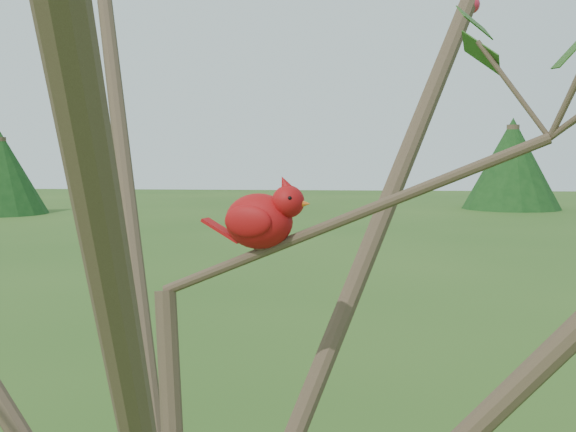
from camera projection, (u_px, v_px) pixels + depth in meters
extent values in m
sphere|color=red|center=(471.00, 5.00, 1.60)|extent=(0.04, 0.04, 0.04)
ellipsoid|color=#A00D0F|center=(259.00, 221.00, 1.16)|extent=(0.13, 0.11, 0.09)
sphere|color=#A00D0F|center=(288.00, 202.00, 1.14)|extent=(0.06, 0.06, 0.05)
cone|color=#A00D0F|center=(286.00, 185.00, 1.14)|extent=(0.04, 0.04, 0.04)
cone|color=#D85914|center=(304.00, 204.00, 1.13)|extent=(0.03, 0.02, 0.02)
ellipsoid|color=black|center=(298.00, 204.00, 1.13)|extent=(0.02, 0.03, 0.02)
cube|color=#A00D0F|center=(222.00, 230.00, 1.18)|extent=(0.07, 0.04, 0.04)
ellipsoid|color=#A00D0F|center=(264.00, 218.00, 1.19)|extent=(0.08, 0.04, 0.05)
ellipsoid|color=#A00D0F|center=(248.00, 221.00, 1.13)|extent=(0.08, 0.04, 0.05)
cylinder|color=#433224|center=(1.00, 176.00, 25.23)|extent=(0.40, 0.40, 2.69)
cone|color=#133512|center=(1.00, 172.00, 25.22)|extent=(3.14, 3.14, 2.92)
cylinder|color=#433224|center=(512.00, 167.00, 27.52)|extent=(0.48, 0.48, 3.21)
cone|color=#133512|center=(512.00, 163.00, 27.51)|extent=(3.74, 3.74, 3.47)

